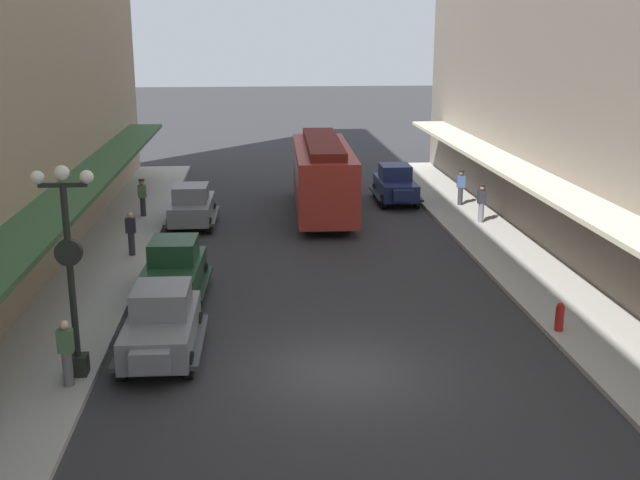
% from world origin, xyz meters
% --- Properties ---
extents(ground_plane, '(200.00, 200.00, 0.00)m').
position_xyz_m(ground_plane, '(0.00, 0.00, 0.00)').
color(ground_plane, '#2D2D30').
extents(sidewalk_left, '(3.00, 60.00, 0.15)m').
position_xyz_m(sidewalk_left, '(-7.50, 0.00, 0.07)').
color(sidewalk_left, '#A8A59E').
rests_on(sidewalk_left, ground).
extents(sidewalk_right, '(3.00, 60.00, 0.15)m').
position_xyz_m(sidewalk_right, '(7.50, 0.00, 0.07)').
color(sidewalk_right, '#A8A59E').
rests_on(sidewalk_right, ground).
extents(parked_car_0, '(2.29, 4.31, 1.84)m').
position_xyz_m(parked_car_0, '(-4.66, 6.10, 0.94)').
color(parked_car_0, '#193D23').
rests_on(parked_car_0, ground).
extents(parked_car_1, '(2.20, 4.28, 1.84)m').
position_xyz_m(parked_car_1, '(-4.52, 1.40, 0.94)').
color(parked_car_1, slate).
rests_on(parked_car_1, ground).
extents(parked_car_2, '(2.19, 4.28, 1.84)m').
position_xyz_m(parked_car_2, '(4.88, 19.39, 0.94)').
color(parked_car_2, '#19234C').
rests_on(parked_car_2, ground).
extents(parked_car_3, '(2.22, 4.29, 1.84)m').
position_xyz_m(parked_car_3, '(-4.77, 15.42, 0.94)').
color(parked_car_3, slate).
rests_on(parked_car_3, ground).
extents(streetcar, '(2.78, 9.67, 3.46)m').
position_xyz_m(streetcar, '(1.09, 17.20, 1.90)').
color(streetcar, '#A52D23').
rests_on(streetcar, ground).
extents(lamp_post_with_clock, '(1.42, 0.44, 5.16)m').
position_xyz_m(lamp_post_with_clock, '(-6.40, 0.11, 2.99)').
color(lamp_post_with_clock, black).
rests_on(lamp_post_with_clock, sidewalk_left).
extents(fire_hydrant, '(0.24, 0.24, 0.82)m').
position_xyz_m(fire_hydrant, '(6.35, 1.89, 0.56)').
color(fire_hydrant, '#B21E19').
rests_on(fire_hydrant, sidewalk_right).
extents(pedestrian_0, '(0.36, 0.28, 1.67)m').
position_xyz_m(pedestrian_0, '(7.74, 14.37, 1.01)').
color(pedestrian_0, slate).
rests_on(pedestrian_0, sidewalk_right).
extents(pedestrian_1, '(0.36, 0.28, 1.67)m').
position_xyz_m(pedestrian_1, '(-7.07, 16.84, 1.01)').
color(pedestrian_1, '#2D2D33').
rests_on(pedestrian_1, sidewalk_left).
extents(pedestrian_2, '(0.36, 0.24, 1.64)m').
position_xyz_m(pedestrian_2, '(-6.64, 10.53, 0.99)').
color(pedestrian_2, '#2D2D33').
rests_on(pedestrian_2, sidewalk_left).
extents(pedestrian_3, '(0.36, 0.24, 1.64)m').
position_xyz_m(pedestrian_3, '(-6.51, -0.49, 0.99)').
color(pedestrian_3, slate).
rests_on(pedestrian_3, sidewalk_left).
extents(pedestrian_4, '(0.36, 0.28, 1.67)m').
position_xyz_m(pedestrian_4, '(7.75, 17.87, 1.01)').
color(pedestrian_4, '#2D2D33').
rests_on(pedestrian_4, sidewalk_right).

